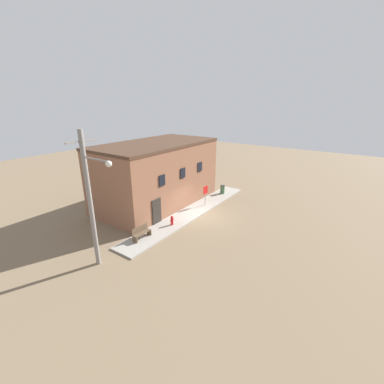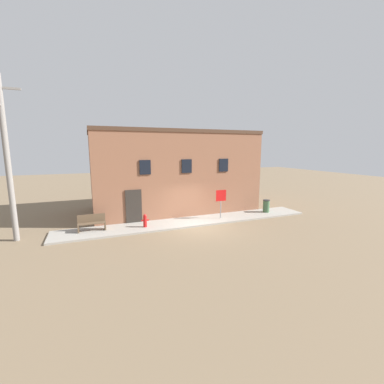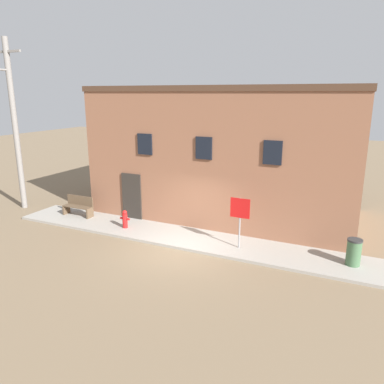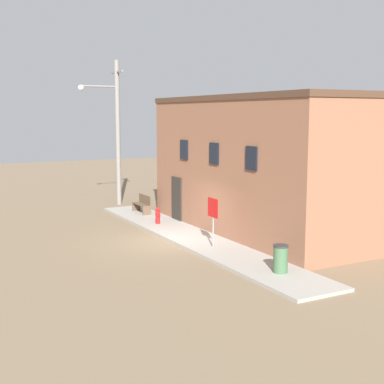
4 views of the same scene
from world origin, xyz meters
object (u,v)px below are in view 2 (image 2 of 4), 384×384
(fire_hydrant, at_px, (145,221))
(bench, at_px, (92,223))
(stop_sign, at_px, (221,199))
(trash_bin, at_px, (266,206))
(utility_pole, at_px, (6,155))

(fire_hydrant, height_order, bench, bench)
(stop_sign, distance_m, bench, 8.11)
(trash_bin, bearing_deg, utility_pole, 179.61)
(stop_sign, distance_m, trash_bin, 4.02)
(trash_bin, distance_m, utility_pole, 16.09)
(fire_hydrant, distance_m, stop_sign, 5.18)
(bench, relative_size, utility_pole, 0.18)
(fire_hydrant, xyz_separation_m, bench, (-2.95, 0.46, 0.06))
(bench, distance_m, trash_bin, 11.96)
(stop_sign, bearing_deg, trash_bin, 3.84)
(bench, bearing_deg, utility_pole, -178.94)
(fire_hydrant, bearing_deg, trash_bin, 1.84)
(fire_hydrant, xyz_separation_m, stop_sign, (5.09, 0.03, 0.96))
(fire_hydrant, height_order, stop_sign, stop_sign)
(stop_sign, relative_size, trash_bin, 2.10)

